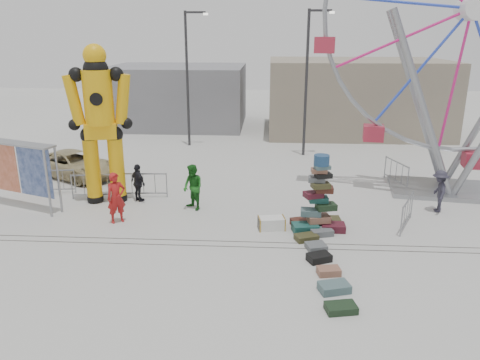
# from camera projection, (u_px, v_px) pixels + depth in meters

# --- Properties ---
(ground) EXTENTS (90.00, 90.00, 0.00)m
(ground) POSITION_uv_depth(u_px,v_px,m) (236.00, 255.00, 14.95)
(ground) COLOR #9E9E99
(ground) RESTS_ON ground
(track_line_near) EXTENTS (40.00, 0.04, 0.01)m
(track_line_near) POSITION_uv_depth(u_px,v_px,m) (237.00, 247.00, 15.52)
(track_line_near) COLOR #47443F
(track_line_near) RESTS_ON ground
(track_line_far) EXTENTS (40.00, 0.04, 0.01)m
(track_line_far) POSITION_uv_depth(u_px,v_px,m) (238.00, 242.00, 15.90)
(track_line_far) COLOR #47443F
(track_line_far) RESTS_ON ground
(building_right) EXTENTS (12.00, 8.00, 5.00)m
(building_right) POSITION_uv_depth(u_px,v_px,m) (355.00, 96.00, 32.81)
(building_right) COLOR gray
(building_right) RESTS_ON ground
(building_left) EXTENTS (10.00, 8.00, 4.40)m
(building_left) POSITION_uv_depth(u_px,v_px,m) (178.00, 95.00, 35.57)
(building_left) COLOR gray
(building_left) RESTS_ON ground
(lamp_post_right) EXTENTS (1.41, 0.25, 8.00)m
(lamp_post_right) POSITION_uv_depth(u_px,v_px,m) (308.00, 76.00, 25.78)
(lamp_post_right) COLOR #2D2D30
(lamp_post_right) RESTS_ON ground
(lamp_post_left) EXTENTS (1.41, 0.25, 8.00)m
(lamp_post_left) POSITION_uv_depth(u_px,v_px,m) (189.00, 73.00, 28.10)
(lamp_post_left) COLOR #2D2D30
(lamp_post_left) RESTS_ON ground
(suitcase_tower) EXTENTS (1.96, 1.74, 2.77)m
(suitcase_tower) POSITION_uv_depth(u_px,v_px,m) (318.00, 209.00, 16.73)
(suitcase_tower) COLOR #1A5049
(suitcase_tower) RESTS_ON ground
(crash_test_dummy) EXTENTS (2.63, 1.16, 6.60)m
(crash_test_dummy) POSITION_uv_depth(u_px,v_px,m) (100.00, 119.00, 18.68)
(crash_test_dummy) COLOR black
(crash_test_dummy) RESTS_ON ground
(ferris_wheel) EXTENTS (11.66, 3.56, 13.64)m
(ferris_wheel) POSITION_uv_depth(u_px,v_px,m) (468.00, 34.00, 18.87)
(ferris_wheel) COLOR gray
(ferris_wheel) RESTS_ON ground
(banner_scaffold) EXTENTS (3.75, 1.91, 2.73)m
(banner_scaffold) POSITION_uv_depth(u_px,v_px,m) (17.00, 159.00, 18.37)
(banner_scaffold) COLOR gray
(banner_scaffold) RESTS_ON ground
(steamer_trunk) EXTENTS (1.02, 0.70, 0.44)m
(steamer_trunk) POSITION_uv_depth(u_px,v_px,m) (271.00, 223.00, 16.86)
(steamer_trunk) COLOR silver
(steamer_trunk) RESTS_ON ground
(row_case_0) EXTENTS (0.89, 0.73, 0.20)m
(row_case_0) POSITION_uv_depth(u_px,v_px,m) (306.00, 237.00, 15.99)
(row_case_0) COLOR #403E20
(row_case_0) RESTS_ON ground
(row_case_1) EXTENTS (0.76, 0.72, 0.19)m
(row_case_1) POSITION_uv_depth(u_px,v_px,m) (316.00, 247.00, 15.33)
(row_case_1) COLOR slate
(row_case_1) RESTS_ON ground
(row_case_2) EXTENTS (0.85, 0.73, 0.24)m
(row_case_2) POSITION_uv_depth(u_px,v_px,m) (319.00, 258.00, 14.52)
(row_case_2) COLOR black
(row_case_2) RESTS_ON ground
(row_case_3) EXTENTS (0.73, 0.54, 0.21)m
(row_case_3) POSITION_uv_depth(u_px,v_px,m) (329.00, 271.00, 13.73)
(row_case_3) COLOR #935F4A
(row_case_3) RESTS_ON ground
(row_case_4) EXTENTS (0.95, 0.75, 0.24)m
(row_case_4) POSITION_uv_depth(u_px,v_px,m) (334.00, 287.00, 12.83)
(row_case_4) COLOR #4A676A
(row_case_4) RESTS_ON ground
(row_case_5) EXTENTS (0.87, 0.64, 0.19)m
(row_case_5) POSITION_uv_depth(u_px,v_px,m) (341.00, 308.00, 11.91)
(row_case_5) COLOR #1A301B
(row_case_5) RESTS_ON ground
(barricade_dummy_a) EXTENTS (2.00, 0.35, 1.10)m
(barricade_dummy_a) POSITION_uv_depth(u_px,v_px,m) (51.00, 181.00, 20.51)
(barricade_dummy_a) COLOR gray
(barricade_dummy_a) RESTS_ON ground
(barricade_dummy_b) EXTENTS (1.99, 0.40, 1.10)m
(barricade_dummy_b) POSITION_uv_depth(u_px,v_px,m) (96.00, 186.00, 19.88)
(barricade_dummy_b) COLOR gray
(barricade_dummy_b) RESTS_ON ground
(barricade_dummy_c) EXTENTS (2.00, 0.20, 1.10)m
(barricade_dummy_c) POSITION_uv_depth(u_px,v_px,m) (143.00, 185.00, 20.04)
(barricade_dummy_c) COLOR gray
(barricade_dummy_c) RESTS_ON ground
(barricade_wheel_front) EXTENTS (0.95, 1.85, 1.10)m
(barricade_wheel_front) POSITION_uv_depth(u_px,v_px,m) (407.00, 213.00, 16.97)
(barricade_wheel_front) COLOR gray
(barricade_wheel_front) RESTS_ON ground
(barricade_wheel_back) EXTENTS (0.66, 1.95, 1.10)m
(barricade_wheel_back) POSITION_uv_depth(u_px,v_px,m) (396.00, 172.00, 21.82)
(barricade_wheel_back) COLOR gray
(barricade_wheel_back) RESTS_ON ground
(pedestrian_red) EXTENTS (0.84, 0.77, 1.92)m
(pedestrian_red) POSITION_uv_depth(u_px,v_px,m) (116.00, 198.00, 17.28)
(pedestrian_red) COLOR maroon
(pedestrian_red) RESTS_ON ground
(pedestrian_green) EXTENTS (1.12, 1.13, 1.84)m
(pedestrian_green) POSITION_uv_depth(u_px,v_px,m) (193.00, 187.00, 18.56)
(pedestrian_green) COLOR #175D17
(pedestrian_green) RESTS_ON ground
(pedestrian_black) EXTENTS (0.96, 0.92, 1.60)m
(pedestrian_black) POSITION_uv_depth(u_px,v_px,m) (138.00, 183.00, 19.50)
(pedestrian_black) COLOR black
(pedestrian_black) RESTS_ON ground
(pedestrian_grey) EXTENTS (0.76, 1.16, 1.69)m
(pedestrian_grey) POSITION_uv_depth(u_px,v_px,m) (439.00, 191.00, 18.36)
(pedestrian_grey) COLOR #282633
(pedestrian_grey) RESTS_ON ground
(parked_suv) EXTENTS (5.04, 4.01, 1.27)m
(parked_suv) POSITION_uv_depth(u_px,v_px,m) (74.00, 164.00, 22.83)
(parked_suv) COLOR tan
(parked_suv) RESTS_ON ground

